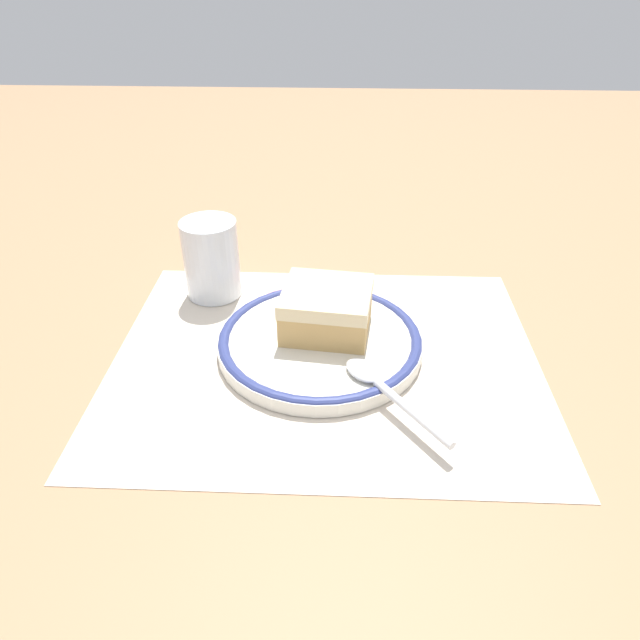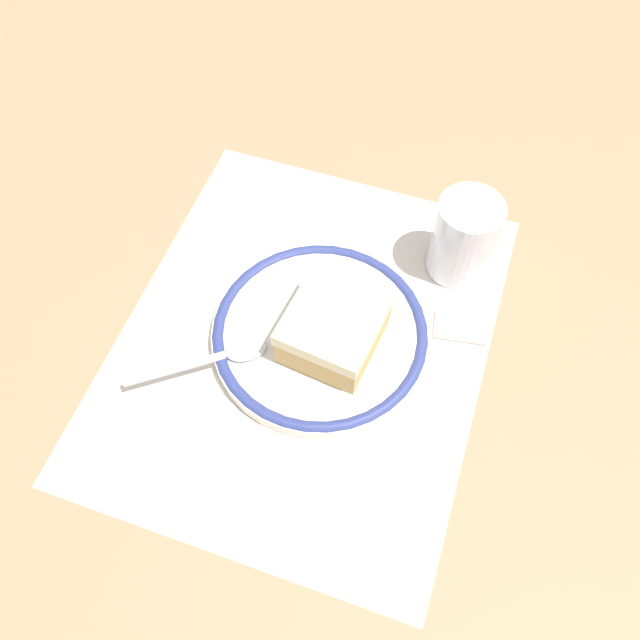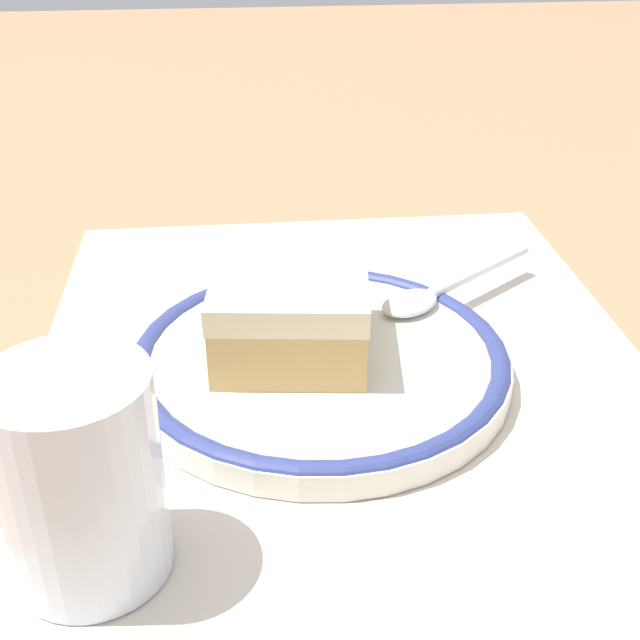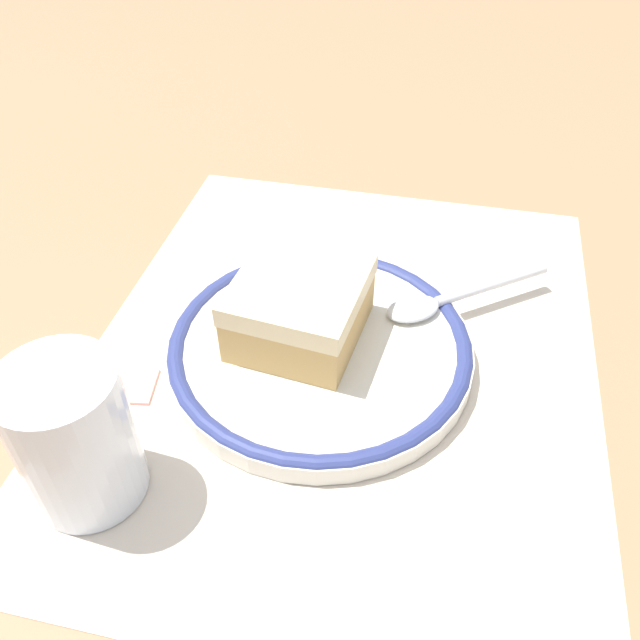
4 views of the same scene
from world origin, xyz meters
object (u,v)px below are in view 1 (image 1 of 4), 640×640
at_px(plate, 320,341).
at_px(cup, 212,263).
at_px(cake_slice, 329,309).
at_px(spoon, 381,385).
at_px(sugar_packet, 279,283).

distance_m(plate, cup, 0.16).
xyz_separation_m(plate, cake_slice, (0.01, 0.01, 0.03)).
bearing_deg(spoon, sugar_packet, 118.74).
height_order(plate, cake_slice, cake_slice).
height_order(cake_slice, cup, cup).
height_order(cake_slice, sugar_packet, cake_slice).
xyz_separation_m(cup, sugar_packet, (0.07, 0.02, -0.04)).
relative_size(plate, cake_slice, 2.15).
height_order(cake_slice, spoon, cake_slice).
distance_m(plate, cake_slice, 0.03).
bearing_deg(spoon, plate, 126.28).
height_order(cup, sugar_packet, cup).
bearing_deg(sugar_packet, cup, -164.18).
xyz_separation_m(plate, cup, (-0.13, 0.10, 0.03)).
bearing_deg(cup, spoon, -44.62).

